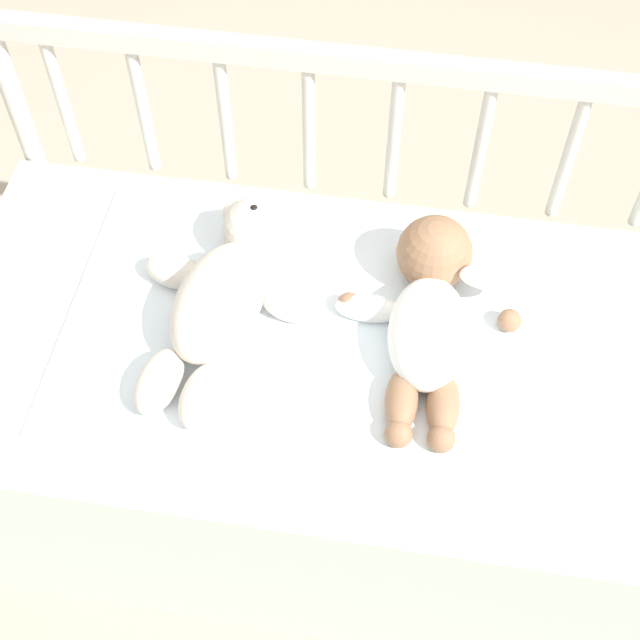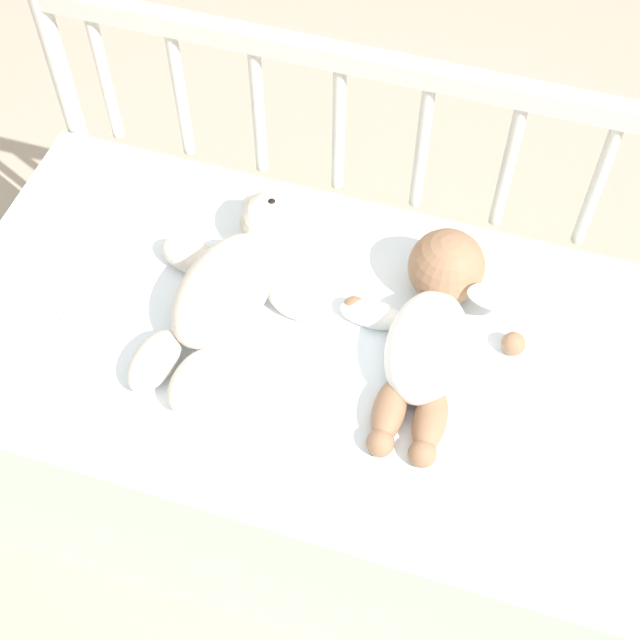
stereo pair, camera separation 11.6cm
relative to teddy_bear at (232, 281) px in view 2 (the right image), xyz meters
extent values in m
plane|color=tan|center=(0.16, -0.04, -0.55)|extent=(12.00, 12.00, 0.00)
cube|color=silver|center=(0.16, -0.04, -0.30)|extent=(1.23, 0.64, 0.50)
cylinder|color=beige|center=(-0.44, 0.30, -0.15)|extent=(0.04, 0.04, 0.80)
cube|color=beige|center=(0.16, 0.30, 0.23)|extent=(1.20, 0.03, 0.04)
cylinder|color=beige|center=(-0.35, 0.30, 0.08)|extent=(0.02, 0.02, 0.27)
cylinder|color=beige|center=(-0.20, 0.30, 0.08)|extent=(0.02, 0.02, 0.27)
cylinder|color=beige|center=(-0.06, 0.30, 0.08)|extent=(0.02, 0.02, 0.27)
cylinder|color=beige|center=(0.09, 0.30, 0.08)|extent=(0.02, 0.02, 0.27)
cylinder|color=beige|center=(0.23, 0.30, 0.08)|extent=(0.02, 0.02, 0.27)
cylinder|color=beige|center=(0.38, 0.30, 0.08)|extent=(0.02, 0.02, 0.27)
cylinder|color=beige|center=(0.52, 0.30, 0.08)|extent=(0.02, 0.02, 0.27)
cube|color=white|center=(0.16, -0.02, -0.05)|extent=(0.83, 0.50, 0.01)
ellipsoid|color=silver|center=(0.00, -0.02, 0.01)|extent=(0.17, 0.25, 0.12)
sphere|color=silver|center=(0.02, 0.13, 0.00)|extent=(0.11, 0.11, 0.11)
sphere|color=beige|center=(0.02, 0.13, 0.04)|extent=(0.05, 0.05, 0.05)
sphere|color=black|center=(0.02, 0.13, 0.06)|extent=(0.02, 0.02, 0.02)
sphere|color=silver|center=(-0.02, 0.16, 0.01)|extent=(0.05, 0.05, 0.05)
sphere|color=silver|center=(0.07, 0.14, 0.01)|extent=(0.05, 0.05, 0.05)
ellipsoid|color=silver|center=(-0.10, 0.05, -0.02)|extent=(0.11, 0.08, 0.06)
ellipsoid|color=silver|center=(0.11, 0.01, -0.02)|extent=(0.11, 0.08, 0.06)
ellipsoid|color=silver|center=(-0.07, -0.17, -0.02)|extent=(0.08, 0.13, 0.06)
ellipsoid|color=silver|center=(0.00, -0.18, -0.02)|extent=(0.08, 0.13, 0.06)
ellipsoid|color=white|center=(0.33, -0.02, 0.00)|extent=(0.13, 0.21, 0.09)
sphere|color=#936B4C|center=(0.32, 0.12, 0.01)|extent=(0.13, 0.13, 0.13)
ellipsoid|color=white|center=(0.23, 0.02, -0.03)|extent=(0.11, 0.05, 0.05)
ellipsoid|color=white|center=(0.42, 0.07, 0.03)|extent=(0.11, 0.05, 0.05)
sphere|color=#936B4C|center=(0.20, 0.03, -0.03)|extent=(0.04, 0.04, 0.04)
sphere|color=#936B4C|center=(0.45, 0.04, -0.03)|extent=(0.04, 0.04, 0.04)
ellipsoid|color=#936B4C|center=(0.30, -0.14, -0.03)|extent=(0.05, 0.11, 0.05)
ellipsoid|color=#936B4C|center=(0.36, -0.14, -0.03)|extent=(0.05, 0.11, 0.05)
sphere|color=#936B4C|center=(0.30, -0.19, -0.03)|extent=(0.04, 0.04, 0.04)
sphere|color=#936B4C|center=(0.36, -0.19, -0.03)|extent=(0.04, 0.04, 0.04)
camera|label=1|loc=(0.28, -0.81, 1.14)|focal=50.00mm
camera|label=2|loc=(0.40, -0.79, 1.14)|focal=50.00mm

